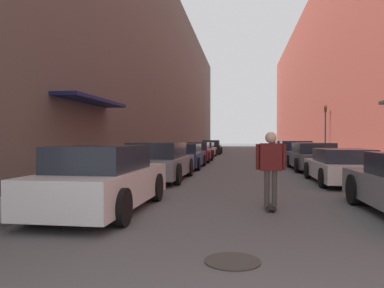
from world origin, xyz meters
The scene contains 19 objects.
ground centered at (0.00, 27.03, 0.00)m, with size 148.68×148.68×0.00m, color #515154.
curb_strip_left centered at (-5.10, 33.79, 0.06)m, with size 1.80×67.58×0.12m.
curb_strip_right centered at (5.10, 33.79, 0.06)m, with size 1.80×67.58×0.12m.
building_row_left centered at (-8.00, 33.79, 7.27)m, with size 4.90×67.58×14.54m.
building_row_right centered at (8.00, 33.79, 7.31)m, with size 4.90×67.58×14.62m.
parked_car_left_0 centered at (-3.07, 6.30, 0.66)m, with size 1.85×4.32×1.38m.
parked_car_left_1 centered at (-3.20, 12.17, 0.67)m, with size 2.06×4.68×1.38m.
parked_car_left_2 centered at (-3.18, 17.63, 0.61)m, with size 2.04×4.55×1.25m.
parked_car_left_3 centered at (-3.18, 22.72, 0.63)m, with size 2.08×4.32×1.27m.
parked_car_left_4 centered at (-3.25, 28.74, 0.58)m, with size 1.86×4.64×1.19m.
parked_car_left_5 centered at (-3.09, 34.30, 0.64)m, with size 1.94×4.31×1.34m.
parked_car_right_1 centered at (3.17, 12.00, 0.57)m, with size 1.94×4.41×1.18m.
parked_car_right_2 centered at (3.15, 17.22, 0.64)m, with size 1.98×4.71×1.31m.
parked_car_right_3 centered at (3.03, 22.27, 0.66)m, with size 2.08×4.10×1.36m.
parked_car_right_4 centered at (3.13, 27.70, 0.64)m, with size 1.88×4.01×1.32m.
parked_car_right_5 centered at (3.04, 32.65, 0.62)m, with size 1.98×4.06×1.26m.
skateboarder centered at (0.43, 6.94, 1.03)m, with size 0.64×0.78×1.67m.
manhole_cover centered at (-0.29, 3.42, 0.01)m, with size 0.70×0.70×0.02m.
traffic_light centered at (5.65, 26.25, 2.40)m, with size 0.16×0.22×3.71m.
Camera 1 is at (-0.18, -1.23, 1.54)m, focal length 35.00 mm.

